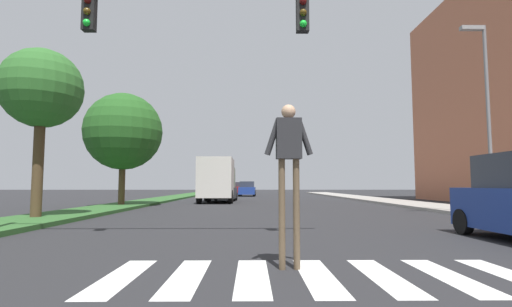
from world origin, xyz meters
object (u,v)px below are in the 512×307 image
(pedestrian_performer, at_px, (289,158))
(sedan_far_horizon, at_px, (237,188))
(traffic_light_gantry, at_px, (86,46))
(sedan_distant, at_px, (247,189))
(street_lamp_right, at_px, (485,100))
(sedan_midblock, at_px, (223,191))
(tree_mid, at_px, (42,90))
(truck_box_delivery, at_px, (218,180))
(tree_far, at_px, (123,132))

(pedestrian_performer, height_order, sedan_far_horizon, pedestrian_performer)
(traffic_light_gantry, distance_m, sedan_distant, 34.51)
(street_lamp_right, bearing_deg, traffic_light_gantry, -153.81)
(sedan_midblock, distance_m, sedan_far_horizon, 23.71)
(tree_mid, distance_m, truck_box_delivery, 15.23)
(sedan_distant, distance_m, truck_box_delivery, 15.19)
(tree_far, xyz_separation_m, pedestrian_performer, (7.94, -15.89, -2.64))
(traffic_light_gantry, relative_size, truck_box_delivery, 1.43)
(traffic_light_gantry, bearing_deg, tree_mid, 126.79)
(tree_far, xyz_separation_m, traffic_light_gantry, (3.68, -13.37, 0.06))
(tree_mid, bearing_deg, traffic_light_gantry, -53.21)
(sedan_midblock, distance_m, sedan_distant, 13.68)
(tree_mid, relative_size, sedan_midblock, 1.28)
(tree_mid, xyz_separation_m, traffic_light_gantry, (3.80, -5.09, -0.28))
(street_lamp_right, bearing_deg, tree_mid, -175.58)
(tree_mid, relative_size, pedestrian_performer, 2.39)
(tree_mid, height_order, sedan_far_horizon, tree_mid)
(traffic_light_gantry, xyz_separation_m, sedan_midblock, (1.56, 20.59, -3.56))
(pedestrian_performer, bearing_deg, tree_mid, 136.68)
(traffic_light_gantry, height_order, pedestrian_performer, traffic_light_gantry)
(pedestrian_performer, height_order, sedan_midblock, pedestrian_performer)
(traffic_light_gantry, distance_m, sedan_midblock, 20.95)
(sedan_midblock, relative_size, sedan_distant, 1.02)
(pedestrian_performer, bearing_deg, tree_far, 116.54)
(pedestrian_performer, xyz_separation_m, sedan_far_horizon, (-2.61, 46.81, -0.91))
(street_lamp_right, relative_size, sedan_far_horizon, 1.75)
(tree_far, height_order, sedan_far_horizon, tree_far)
(traffic_light_gantry, bearing_deg, sedan_far_horizon, 87.86)
(sedan_distant, xyz_separation_m, sedan_far_horizon, (-1.58, 10.13, -0.00))
(tree_mid, height_order, street_lamp_right, street_lamp_right)
(tree_far, relative_size, street_lamp_right, 0.85)
(sedan_distant, bearing_deg, tree_mid, -103.61)
(pedestrian_performer, bearing_deg, truck_box_delivery, 97.92)
(truck_box_delivery, bearing_deg, tree_mid, -109.78)
(tree_mid, xyz_separation_m, pedestrian_performer, (8.07, -7.61, -2.98))
(traffic_light_gantry, xyz_separation_m, sedan_far_horizon, (1.66, 44.29, -3.60))
(traffic_light_gantry, distance_m, street_lamp_right, 14.46)
(traffic_light_gantry, height_order, truck_box_delivery, traffic_light_gantry)
(tree_mid, xyz_separation_m, truck_box_delivery, (5.05, 14.05, -3.01))
(street_lamp_right, relative_size, pedestrian_performer, 3.01)
(tree_mid, height_order, sedan_midblock, tree_mid)
(street_lamp_right, bearing_deg, sedan_midblock, 128.78)
(sedan_midblock, relative_size, truck_box_delivery, 0.75)
(sedan_distant, bearing_deg, tree_far, -108.39)
(traffic_light_gantry, distance_m, pedestrian_performer, 5.64)
(tree_mid, height_order, tree_far, tree_far)
(street_lamp_right, distance_m, truck_box_delivery, 17.57)
(sedan_midblock, bearing_deg, pedestrian_performer, -83.33)
(pedestrian_performer, distance_m, sedan_distant, 36.71)
(traffic_light_gantry, bearing_deg, pedestrian_performer, -30.60)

